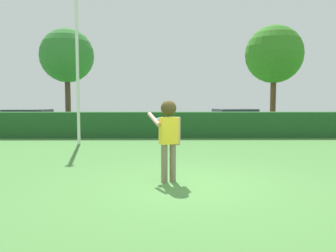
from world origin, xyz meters
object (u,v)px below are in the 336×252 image
at_px(lamppost, 77,49).
at_px(person, 168,130).
at_px(frisbee, 157,119).
at_px(parked_car_white, 235,119).
at_px(birch_tree, 274,55).
at_px(parked_car_silver, 28,120).
at_px(maple_tree, 67,56).

bearing_deg(lamppost, person, -60.52).
distance_m(frisbee, lamppost, 7.00).
bearing_deg(parked_car_white, lamppost, -143.48).
bearing_deg(person, birch_tree, 64.24).
height_order(frisbee, birch_tree, birch_tree).
height_order(lamppost, parked_car_silver, lamppost).
bearing_deg(parked_car_silver, parked_car_white, 3.99).
distance_m(person, parked_car_white, 12.35).
distance_m(frisbee, maple_tree, 15.02).
height_order(frisbee, parked_car_white, frisbee).
relative_size(lamppost, parked_car_white, 1.55).
height_order(person, frisbee, person).
xyz_separation_m(person, frisbee, (-0.26, 0.50, 0.21)).
distance_m(lamppost, maple_tree, 8.22).
distance_m(parked_car_silver, birch_tree, 15.19).
distance_m(person, frisbee, 0.60).
bearing_deg(lamppost, maple_tree, 108.54).
distance_m(person, maple_tree, 15.62).
bearing_deg(parked_car_silver, lamppost, -50.32).
distance_m(lamppost, parked_car_white, 9.74).
xyz_separation_m(frisbee, maple_tree, (-5.86, 13.48, 3.11)).
bearing_deg(maple_tree, birch_tree, 1.18).
xyz_separation_m(parked_car_silver, birch_tree, (14.29, 3.33, 3.92)).
relative_size(parked_car_white, maple_tree, 0.73).
bearing_deg(parked_car_white, frisbee, -110.42).
distance_m(frisbee, parked_car_silver, 12.66).
bearing_deg(maple_tree, lamppost, -71.46).
height_order(person, parked_car_white, person).
distance_m(parked_car_silver, maple_tree, 5.03).
height_order(birch_tree, maple_tree, birch_tree).
xyz_separation_m(parked_car_silver, maple_tree, (1.30, 3.06, 3.78)).
distance_m(parked_car_white, birch_tree, 5.53).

